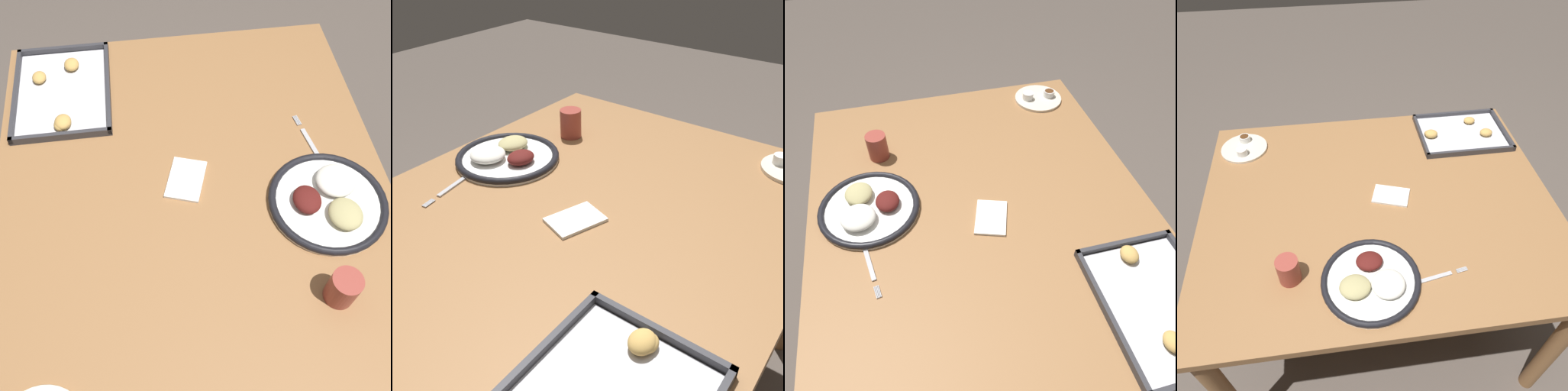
# 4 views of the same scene
# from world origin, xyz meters

# --- Properties ---
(ground_plane) EXTENTS (8.00, 8.00, 0.00)m
(ground_plane) POSITION_xyz_m (0.00, 0.00, 0.00)
(ground_plane) COLOR #564C44
(dining_table) EXTENTS (1.25, 1.02, 0.72)m
(dining_table) POSITION_xyz_m (0.00, 0.00, 0.63)
(dining_table) COLOR olive
(dining_table) RESTS_ON ground_plane
(dinner_plate) EXTENTS (0.30, 0.30, 0.05)m
(dinner_plate) POSITION_xyz_m (-0.07, -0.33, 0.74)
(dinner_plate) COLOR white
(dinner_plate) RESTS_ON dining_table
(fork) EXTENTS (0.21, 0.05, 0.00)m
(fork) POSITION_xyz_m (0.11, -0.34, 0.73)
(fork) COLOR #B2B2B7
(fork) RESTS_ON dining_table
(baking_tray) EXTENTS (0.37, 0.28, 0.04)m
(baking_tray) POSITION_xyz_m (0.41, 0.34, 0.73)
(baking_tray) COLOR #333338
(baking_tray) RESTS_ON dining_table
(drinking_cup) EXTENTS (0.07, 0.07, 0.09)m
(drinking_cup) POSITION_xyz_m (-0.31, -0.28, 0.77)
(drinking_cup) COLOR #993D33
(drinking_cup) RESTS_ON dining_table
(napkin) EXTENTS (0.15, 0.13, 0.01)m
(napkin) POSITION_xyz_m (0.05, 0.02, 0.73)
(napkin) COLOR white
(napkin) RESTS_ON dining_table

